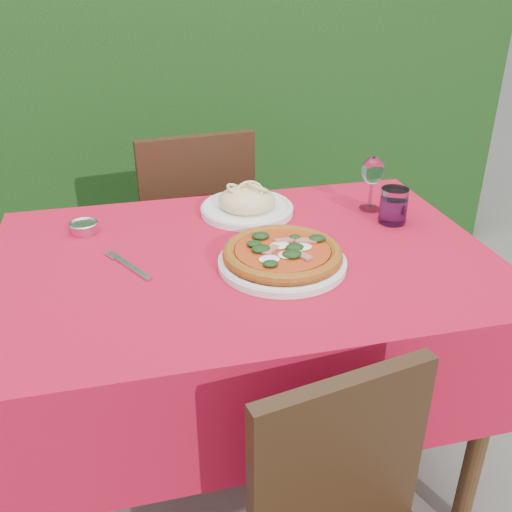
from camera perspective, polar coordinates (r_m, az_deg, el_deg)
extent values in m
plane|color=#625E59|center=(1.91, -1.00, -20.24)|extent=(60.00, 60.00, 0.00)
cube|color=black|center=(2.89, -8.19, 14.93)|extent=(3.20, 0.55, 1.60)
cube|color=#442716|center=(1.46, -1.23, -0.88)|extent=(1.20, 0.80, 0.04)
cylinder|color=#442716|center=(1.62, 21.57, -15.89)|extent=(0.05, 0.05, 0.70)
cylinder|color=#442716|center=(1.94, -19.36, -7.63)|extent=(0.05, 0.05, 0.70)
cylinder|color=#442716|center=(2.08, 11.46, -3.84)|extent=(0.05, 0.05, 0.70)
cube|color=#B60E29|center=(1.53, -1.18, -5.24)|extent=(1.26, 0.86, 0.32)
cube|color=black|center=(1.12, 8.35, -19.91)|extent=(0.36, 0.10, 0.39)
cube|color=black|center=(2.26, -6.65, 1.67)|extent=(0.45, 0.45, 0.04)
cube|color=black|center=(2.00, -5.79, 5.74)|extent=(0.41, 0.08, 0.44)
cylinder|color=black|center=(2.56, -3.51, -0.74)|extent=(0.03, 0.03, 0.42)
cylinder|color=black|center=(2.50, -11.19, -1.99)|extent=(0.03, 0.03, 0.42)
cylinder|color=black|center=(2.27, -1.02, -4.67)|extent=(0.03, 0.03, 0.42)
cylinder|color=black|center=(2.20, -9.69, -6.21)|extent=(0.03, 0.03, 0.42)
cylinder|color=white|center=(1.39, 2.64, -0.69)|extent=(0.31, 0.31, 0.02)
cylinder|color=#B96519|center=(1.38, 2.66, 0.01)|extent=(0.38, 0.38, 0.02)
cylinder|color=#9F250A|center=(1.38, 2.67, 0.53)|extent=(0.31, 0.31, 0.01)
cylinder|color=white|center=(1.69, -0.91, 4.65)|extent=(0.27, 0.27, 0.02)
ellipsoid|color=#F3DD98|center=(1.68, -0.91, 5.61)|extent=(0.19, 0.19, 0.08)
cylinder|color=silver|center=(1.66, 13.58, 4.90)|extent=(0.08, 0.08, 0.10)
cylinder|color=#AACFE6|center=(1.66, 13.53, 4.42)|extent=(0.07, 0.07, 0.07)
cylinder|color=silver|center=(1.75, 11.25, 4.69)|extent=(0.06, 0.06, 0.01)
cylinder|color=silver|center=(1.74, 11.38, 6.05)|extent=(0.01, 0.01, 0.08)
ellipsoid|color=silver|center=(1.71, 11.61, 8.36)|extent=(0.07, 0.07, 0.08)
cube|color=silver|center=(1.41, -12.27, -1.16)|extent=(0.13, 0.20, 0.01)
cylinder|color=silver|center=(1.63, -16.80, 2.70)|extent=(0.07, 0.07, 0.03)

